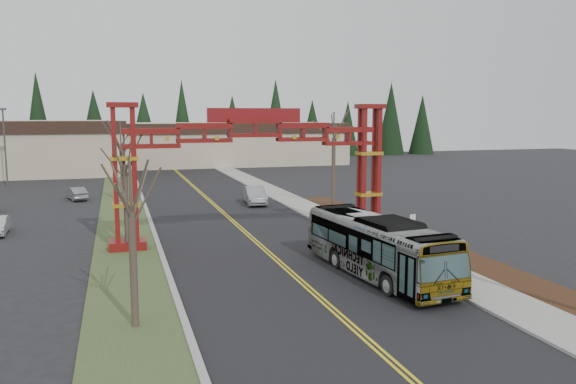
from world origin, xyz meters
name	(u,v)px	position (x,y,z in m)	size (l,w,h in m)	color
ground	(379,351)	(0.00, 0.00, 0.00)	(200.00, 200.00, 0.00)	black
road	(234,222)	(0.00, 25.00, 0.01)	(12.00, 110.00, 0.02)	black
lane_line_left	(232,222)	(-0.12, 25.00, 0.03)	(0.12, 100.00, 0.01)	yellow
lane_line_right	(235,222)	(0.12, 25.00, 0.03)	(0.12, 100.00, 0.01)	yellow
curb_right	(309,217)	(6.15, 25.00, 0.07)	(0.30, 110.00, 0.15)	#9A9A95
sidewalk_right	(326,216)	(7.60, 25.00, 0.08)	(2.60, 110.00, 0.14)	gray
landscape_strip	(463,259)	(10.20, 10.00, 0.06)	(2.60, 50.00, 0.12)	black
grass_median	(126,228)	(-8.00, 25.00, 0.04)	(4.00, 110.00, 0.08)	#3B4D26
curb_left	(152,226)	(-6.15, 25.00, 0.07)	(0.30, 110.00, 0.15)	#9A9A95
gateway_arch	(255,150)	(0.00, 18.00, 5.98)	(18.20, 1.60, 8.90)	#580D0B
retail_building_east	(226,143)	(10.00, 79.95, 3.51)	(38.00, 20.30, 7.00)	#BEB191
conifer_treeline	(163,125)	(0.25, 92.00, 6.49)	(116.10, 5.60, 13.00)	black
transit_bus	(377,246)	(3.98, 8.41, 1.55)	(2.61, 11.15, 3.11)	#B8BBC0
silver_sedan	(255,196)	(3.70, 33.26, 0.81)	(1.71, 4.91, 1.62)	#A5A8AD
parked_car_far_a	(76,194)	(-12.32, 40.99, 0.63)	(1.33, 3.80, 1.25)	gray
bare_tree_median_near	(131,213)	(-8.00, 4.71, 4.50)	(2.89, 2.89, 6.43)	#382D26
bare_tree_median_mid	(125,166)	(-8.00, 17.74, 5.18)	(2.95, 2.95, 7.16)	#382D26
bare_tree_median_far	(121,145)	(-8.00, 37.25, 5.44)	(3.29, 3.29, 7.64)	#382D26
bare_tree_right_far	(334,138)	(10.00, 29.56, 6.16)	(3.46, 3.46, 8.48)	#382D26
light_pole_far	(5,141)	(-20.70, 54.73, 5.23)	(0.78, 0.39, 9.04)	#3F3F44
street_sign	(413,223)	(9.19, 14.03, 1.43)	(0.44, 0.16, 1.98)	#3F3F44
barrel_south	(383,227)	(8.88, 17.47, 0.53)	(0.58, 0.58, 1.07)	orange
barrel_mid	(371,225)	(8.62, 18.81, 0.45)	(0.48, 0.48, 0.90)	orange
barrel_north	(362,214)	(9.92, 23.09, 0.46)	(0.50, 0.50, 0.93)	orange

